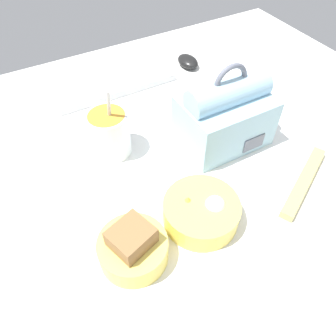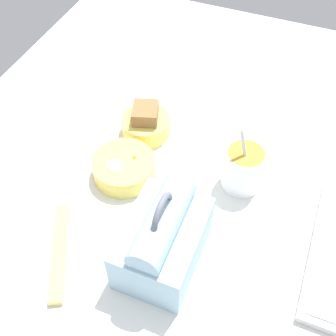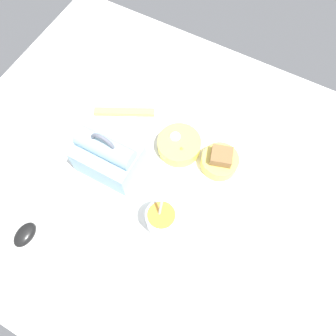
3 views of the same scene
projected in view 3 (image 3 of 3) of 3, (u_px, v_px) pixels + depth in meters
The scene contains 8 objects.
desk_surface at pixel (171, 180), 98.94cm from camera, with size 140.00×110.00×2.00cm.
keyboard at pixel (89, 280), 85.34cm from camera, with size 31.06×12.02×2.10cm.
lunch_bag at pixel (108, 156), 93.64cm from camera, with size 17.94×13.07×18.40cm.
soup_cup at pixel (162, 219), 87.87cm from camera, with size 8.32×8.32×15.88cm.
bento_bowl_sandwich at pixel (220, 161), 97.33cm from camera, with size 11.12×11.12×7.67cm.
bento_bowl_snacks at pixel (179, 145), 100.01cm from camera, with size 13.25×13.25×5.79cm.
computer_mouse at pixel (25, 235), 89.80cm from camera, with size 4.89×7.37×2.82cm.
chopstick_case at pixel (124, 112), 106.78cm from camera, with size 18.59×11.09×1.60cm.
Camera 3 is at (-16.82, 32.82, 92.89)cm, focal length 35.00 mm.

